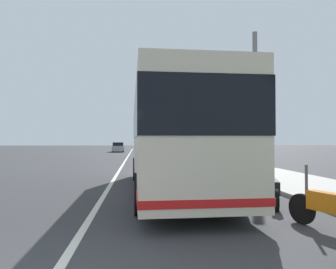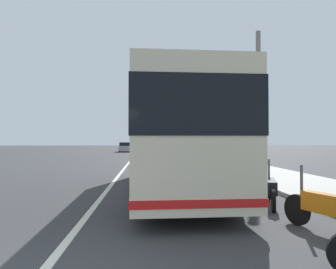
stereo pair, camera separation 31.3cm
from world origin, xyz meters
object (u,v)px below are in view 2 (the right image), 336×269
at_px(car_far_distant, 125,147).
at_px(coach_bus, 172,134).
at_px(motorcycle_angled, 271,189).
at_px(motorcycle_far_end, 240,176).
at_px(car_behind_bus, 154,147).
at_px(car_oncoming, 163,153).
at_px(motorcycle_nearest_curb, 332,210).
at_px(utility_pole, 258,102).

bearing_deg(car_far_distant, coach_bus, 3.00).
bearing_deg(motorcycle_angled, motorcycle_far_end, 17.98).
bearing_deg(coach_bus, motorcycle_angled, -136.61).
relative_size(motorcycle_angled, car_far_distant, 0.43).
bearing_deg(car_behind_bus, coach_bus, 178.53).
bearing_deg(coach_bus, car_far_distant, 5.25).
bearing_deg(motorcycle_far_end, car_far_distant, -1.47).
bearing_deg(car_behind_bus, car_far_distant, 97.40).
relative_size(car_far_distant, car_oncoming, 1.14).
xyz_separation_m(car_oncoming, car_behind_bus, (22.40, 0.33, -0.04)).
distance_m(motorcycle_far_end, car_oncoming, 16.08).
distance_m(motorcycle_angled, motorcycle_far_end, 2.80).
distance_m(car_oncoming, car_behind_bus, 22.40).
xyz_separation_m(motorcycle_nearest_curb, car_oncoming, (21.45, 1.95, 0.22)).
distance_m(motorcycle_angled, car_behind_bus, 41.23).
xyz_separation_m(motorcycle_angled, utility_pole, (7.83, -2.56, 3.34)).
relative_size(coach_bus, car_far_distant, 2.14).
relative_size(motorcycle_far_end, car_far_distant, 0.46).
relative_size(motorcycle_angled, car_behind_bus, 0.45).
distance_m(motorcycle_far_end, car_far_distant, 38.30).
distance_m(coach_bus, motorcycle_far_end, 2.91).
bearing_deg(car_oncoming, motorcycle_angled, -173.64).
distance_m(coach_bus, car_oncoming, 16.31).
distance_m(coach_bus, car_far_distant, 38.23).
bearing_deg(motorcycle_nearest_curb, car_behind_bus, -17.13).
xyz_separation_m(coach_bus, motorcycle_angled, (-2.52, -2.48, -1.53)).
distance_m(motorcycle_nearest_curb, car_behind_bus, 43.91).
bearing_deg(utility_pole, car_far_distant, 15.86).
height_order(motorcycle_far_end, car_far_distant, car_far_distant).
height_order(car_oncoming, utility_pole, utility_pole).
xyz_separation_m(motorcycle_far_end, car_far_distant, (37.70, 6.72, 0.21)).
height_order(coach_bus, car_far_distant, coach_bus).
relative_size(motorcycle_nearest_curb, utility_pole, 0.29).
height_order(motorcycle_angled, motorcycle_far_end, motorcycle_far_end).
xyz_separation_m(car_oncoming, utility_pole, (-10.94, -4.44, 3.09)).
bearing_deg(car_behind_bus, car_oncoming, 179.78).
distance_m(motorcycle_far_end, car_behind_bus, 38.44).
relative_size(motorcycle_angled, car_oncoming, 0.49).
relative_size(motorcycle_nearest_curb, car_oncoming, 0.53).
bearing_deg(motorcycle_nearest_curb, car_oncoming, -14.90).
height_order(motorcycle_angled, car_far_distant, car_far_distant).
height_order(car_oncoming, car_behind_bus, car_oncoming).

